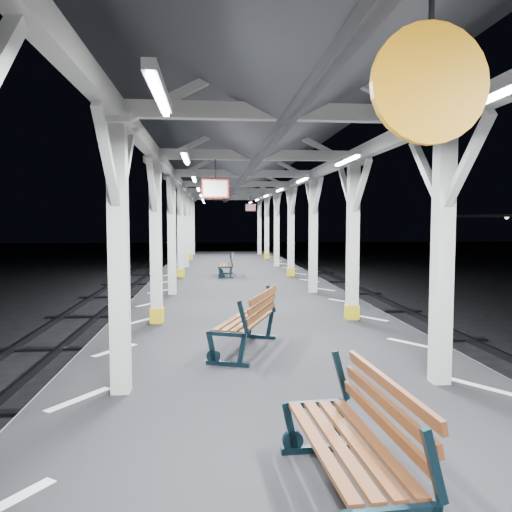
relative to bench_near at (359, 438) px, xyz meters
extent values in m
plane|color=black|center=(-0.17, 4.58, -1.50)|extent=(120.00, 120.00, 0.00)
cube|color=black|center=(-0.17, 4.58, -1.00)|extent=(6.00, 50.00, 1.00)
cube|color=silver|center=(-2.62, 4.58, -0.50)|extent=(1.00, 48.00, 0.01)
cube|color=silver|center=(2.28, 4.58, -0.50)|extent=(1.00, 48.00, 0.01)
cube|color=silver|center=(-2.17, 2.58, 1.10)|extent=(0.22, 0.22, 3.20)
cube|color=silver|center=(-2.17, 2.58, 2.76)|extent=(0.40, 0.40, 0.12)
cube|color=silver|center=(-2.17, 3.13, 2.25)|extent=(0.10, 0.99, 0.99)
cube|color=silver|center=(-2.17, 2.03, 2.25)|extent=(0.10, 0.99, 0.99)
cube|color=silver|center=(-2.17, 6.58, 1.10)|extent=(0.22, 0.22, 3.20)
cube|color=silver|center=(-2.17, 6.58, 2.76)|extent=(0.40, 0.40, 0.12)
cube|color=gold|center=(-2.17, 6.58, -0.32)|extent=(0.26, 0.26, 0.30)
cube|color=silver|center=(-2.17, 7.13, 2.25)|extent=(0.10, 0.99, 0.99)
cube|color=silver|center=(-2.17, 6.03, 2.25)|extent=(0.10, 0.99, 0.99)
cube|color=silver|center=(-2.17, 10.58, 1.10)|extent=(0.22, 0.22, 3.20)
cube|color=silver|center=(-2.17, 10.58, 2.76)|extent=(0.40, 0.40, 0.12)
cube|color=silver|center=(-2.17, 11.13, 2.25)|extent=(0.10, 0.99, 0.99)
cube|color=silver|center=(-2.17, 10.03, 2.25)|extent=(0.10, 0.99, 0.99)
cube|color=silver|center=(-2.17, 14.58, 1.10)|extent=(0.22, 0.22, 3.20)
cube|color=silver|center=(-2.17, 14.58, 2.76)|extent=(0.40, 0.40, 0.12)
cube|color=gold|center=(-2.17, 14.58, -0.32)|extent=(0.26, 0.26, 0.30)
cube|color=silver|center=(-2.17, 15.13, 2.25)|extent=(0.10, 0.99, 0.99)
cube|color=silver|center=(-2.17, 14.03, 2.25)|extent=(0.10, 0.99, 0.99)
cube|color=silver|center=(-2.17, 18.58, 1.10)|extent=(0.22, 0.22, 3.20)
cube|color=silver|center=(-2.17, 18.58, 2.76)|extent=(0.40, 0.40, 0.12)
cube|color=silver|center=(-2.17, 19.13, 2.25)|extent=(0.10, 0.99, 0.99)
cube|color=silver|center=(-2.17, 18.03, 2.25)|extent=(0.10, 0.99, 0.99)
cube|color=silver|center=(-2.17, 22.58, 1.10)|extent=(0.22, 0.22, 3.20)
cube|color=silver|center=(-2.17, 22.58, 2.76)|extent=(0.40, 0.40, 0.12)
cube|color=gold|center=(-2.17, 22.58, -0.32)|extent=(0.26, 0.26, 0.30)
cube|color=silver|center=(-2.17, 23.13, 2.25)|extent=(0.10, 0.99, 0.99)
cube|color=silver|center=(-2.17, 22.03, 2.25)|extent=(0.10, 0.99, 0.99)
cube|color=silver|center=(-2.17, 26.58, 1.10)|extent=(0.22, 0.22, 3.20)
cube|color=silver|center=(-2.17, 26.58, 2.76)|extent=(0.40, 0.40, 0.12)
cube|color=silver|center=(-2.17, 27.13, 2.25)|extent=(0.10, 0.99, 0.99)
cube|color=silver|center=(-2.17, 26.03, 2.25)|extent=(0.10, 0.99, 0.99)
cube|color=silver|center=(1.83, 2.58, 1.10)|extent=(0.22, 0.22, 3.20)
cube|color=silver|center=(1.83, 2.58, 2.76)|extent=(0.40, 0.40, 0.12)
cube|color=silver|center=(1.83, 3.13, 2.25)|extent=(0.10, 0.99, 0.99)
cube|color=silver|center=(1.83, 2.03, 2.25)|extent=(0.10, 0.99, 0.99)
cube|color=silver|center=(1.83, 6.58, 1.10)|extent=(0.22, 0.22, 3.20)
cube|color=silver|center=(1.83, 6.58, 2.76)|extent=(0.40, 0.40, 0.12)
cube|color=gold|center=(1.83, 6.58, -0.32)|extent=(0.26, 0.26, 0.30)
cube|color=silver|center=(1.83, 7.13, 2.25)|extent=(0.10, 0.99, 0.99)
cube|color=silver|center=(1.83, 6.03, 2.25)|extent=(0.10, 0.99, 0.99)
cube|color=silver|center=(1.83, 10.58, 1.10)|extent=(0.22, 0.22, 3.20)
cube|color=silver|center=(1.83, 10.58, 2.76)|extent=(0.40, 0.40, 0.12)
cube|color=silver|center=(1.83, 11.13, 2.25)|extent=(0.10, 0.99, 0.99)
cube|color=silver|center=(1.83, 10.03, 2.25)|extent=(0.10, 0.99, 0.99)
cube|color=silver|center=(1.83, 14.58, 1.10)|extent=(0.22, 0.22, 3.20)
cube|color=silver|center=(1.83, 14.58, 2.76)|extent=(0.40, 0.40, 0.12)
cube|color=gold|center=(1.83, 14.58, -0.32)|extent=(0.26, 0.26, 0.30)
cube|color=silver|center=(1.83, 15.13, 2.25)|extent=(0.10, 0.99, 0.99)
cube|color=silver|center=(1.83, 14.03, 2.25)|extent=(0.10, 0.99, 0.99)
cube|color=silver|center=(1.83, 18.58, 1.10)|extent=(0.22, 0.22, 3.20)
cube|color=silver|center=(1.83, 18.58, 2.76)|extent=(0.40, 0.40, 0.12)
cube|color=silver|center=(1.83, 19.13, 2.25)|extent=(0.10, 0.99, 0.99)
cube|color=silver|center=(1.83, 18.03, 2.25)|extent=(0.10, 0.99, 0.99)
cube|color=silver|center=(1.83, 22.58, 1.10)|extent=(0.22, 0.22, 3.20)
cube|color=silver|center=(1.83, 22.58, 2.76)|extent=(0.40, 0.40, 0.12)
cube|color=gold|center=(1.83, 22.58, -0.32)|extent=(0.26, 0.26, 0.30)
cube|color=silver|center=(1.83, 23.13, 2.25)|extent=(0.10, 0.99, 0.99)
cube|color=silver|center=(1.83, 22.03, 2.25)|extent=(0.10, 0.99, 0.99)
cube|color=silver|center=(1.83, 26.58, 1.10)|extent=(0.22, 0.22, 3.20)
cube|color=silver|center=(1.83, 26.58, 2.76)|extent=(0.40, 0.40, 0.12)
cube|color=silver|center=(1.83, 27.13, 2.25)|extent=(0.10, 0.99, 0.99)
cube|color=silver|center=(1.83, 26.03, 2.25)|extent=(0.10, 0.99, 0.99)
cube|color=silver|center=(-2.17, 4.58, 2.88)|extent=(0.18, 48.00, 0.24)
cube|color=silver|center=(1.83, 4.58, 2.88)|extent=(0.18, 48.00, 0.24)
cube|color=silver|center=(-0.17, 2.58, 2.88)|extent=(4.20, 0.14, 0.20)
cube|color=silver|center=(-0.17, 6.58, 2.88)|extent=(4.20, 0.14, 0.20)
cube|color=silver|center=(-0.17, 10.58, 2.88)|extent=(4.20, 0.14, 0.20)
cube|color=silver|center=(-0.17, 14.58, 2.88)|extent=(4.20, 0.14, 0.20)
cube|color=silver|center=(-0.17, 18.58, 2.88)|extent=(4.20, 0.14, 0.20)
cube|color=silver|center=(-0.17, 22.58, 2.88)|extent=(4.20, 0.14, 0.20)
cube|color=silver|center=(-0.17, 26.58, 2.88)|extent=(4.20, 0.14, 0.20)
cube|color=silver|center=(-0.17, 4.58, 3.80)|extent=(0.16, 48.00, 0.20)
cube|color=#52555B|center=(-1.47, 4.58, 3.42)|extent=(2.80, 49.00, 1.45)
cube|color=#52555B|center=(1.13, 4.58, 3.42)|extent=(2.80, 49.00, 1.45)
cube|color=silver|center=(-1.47, 0.58, 2.60)|extent=(0.10, 1.35, 0.08)
cube|color=white|center=(-1.47, 0.58, 2.55)|extent=(0.05, 1.25, 0.05)
cube|color=silver|center=(-1.47, 4.58, 2.60)|extent=(0.10, 1.35, 0.08)
cube|color=white|center=(-1.47, 4.58, 2.55)|extent=(0.05, 1.25, 0.05)
cube|color=silver|center=(-1.47, 8.58, 2.60)|extent=(0.10, 1.35, 0.08)
cube|color=white|center=(-1.47, 8.58, 2.55)|extent=(0.05, 1.25, 0.05)
cube|color=silver|center=(-1.47, 12.58, 2.60)|extent=(0.10, 1.35, 0.08)
cube|color=white|center=(-1.47, 12.58, 2.55)|extent=(0.05, 1.25, 0.05)
cube|color=silver|center=(-1.47, 16.58, 2.60)|extent=(0.10, 1.35, 0.08)
cube|color=white|center=(-1.47, 16.58, 2.55)|extent=(0.05, 1.25, 0.05)
cube|color=silver|center=(-1.47, 20.58, 2.60)|extent=(0.10, 1.35, 0.08)
cube|color=white|center=(-1.47, 20.58, 2.55)|extent=(0.05, 1.25, 0.05)
cube|color=silver|center=(-1.47, 24.58, 2.60)|extent=(0.10, 1.35, 0.08)
cube|color=white|center=(-1.47, 24.58, 2.55)|extent=(0.05, 1.25, 0.05)
cube|color=silver|center=(1.13, 0.58, 2.60)|extent=(0.10, 1.35, 0.08)
cube|color=white|center=(1.13, 0.58, 2.55)|extent=(0.05, 1.25, 0.05)
cube|color=silver|center=(1.13, 4.58, 2.60)|extent=(0.10, 1.35, 0.08)
cube|color=white|center=(1.13, 4.58, 2.55)|extent=(0.05, 1.25, 0.05)
cube|color=silver|center=(1.13, 8.58, 2.60)|extent=(0.10, 1.35, 0.08)
cube|color=white|center=(1.13, 8.58, 2.55)|extent=(0.05, 1.25, 0.05)
cube|color=silver|center=(1.13, 12.58, 2.60)|extent=(0.10, 1.35, 0.08)
cube|color=white|center=(1.13, 12.58, 2.55)|extent=(0.05, 1.25, 0.05)
cube|color=silver|center=(1.13, 16.58, 2.60)|extent=(0.10, 1.35, 0.08)
cube|color=white|center=(1.13, 16.58, 2.55)|extent=(0.05, 1.25, 0.05)
cube|color=silver|center=(1.13, 20.58, 2.60)|extent=(0.10, 1.35, 0.08)
cube|color=white|center=(1.13, 20.58, 2.55)|extent=(0.05, 1.25, 0.05)
cube|color=silver|center=(1.13, 24.58, 2.60)|extent=(0.10, 1.35, 0.08)
cube|color=white|center=(1.13, 24.58, 2.55)|extent=(0.05, 1.25, 0.05)
cylinder|color=orange|center=(-0.17, -1.42, 2.15)|extent=(0.50, 0.04, 0.50)
cylinder|color=black|center=(-0.99, 5.85, 2.52)|extent=(0.02, 0.02, 0.36)
cube|color=red|center=(-0.99, 5.85, 2.16)|extent=(0.50, 0.03, 0.35)
cube|color=white|center=(-0.99, 5.85, 2.16)|extent=(0.44, 0.04, 0.29)
cylinder|color=black|center=(0.78, 20.00, 2.52)|extent=(0.02, 0.02, 0.36)
cube|color=red|center=(0.78, 20.00, 2.16)|extent=(0.50, 0.03, 0.35)
cube|color=white|center=(0.78, 20.00, 2.16)|extent=(0.44, 0.05, 0.29)
cube|color=black|center=(13.83, 26.58, 0.15)|extent=(0.20, 0.20, 3.30)
sphere|color=silver|center=(13.83, 20.58, 1.72)|extent=(0.20, 0.20, 0.20)
sphere|color=silver|center=(13.83, 26.58, 1.72)|extent=(0.20, 0.20, 0.20)
cube|color=black|center=(0.18, -0.83, 0.20)|extent=(0.17, 0.06, 0.46)
cube|color=black|center=(-0.15, 0.83, -0.47)|extent=(0.63, 0.10, 0.06)
cube|color=black|center=(-0.38, 0.81, -0.26)|extent=(0.16, 0.06, 0.48)
cube|color=black|center=(0.06, 0.84, -0.26)|extent=(0.15, 0.06, 0.48)
cube|color=black|center=(0.08, 0.84, 0.20)|extent=(0.17, 0.06, 0.46)
cube|color=#5B3215|center=(-0.31, -0.02, -0.03)|extent=(0.19, 1.59, 0.04)
cube|color=#5B3215|center=(-0.17, -0.01, -0.03)|extent=(0.19, 1.59, 0.04)
cube|color=#5B3215|center=(-0.04, 0.00, -0.03)|extent=(0.19, 1.59, 0.04)
cube|color=#5B3215|center=(0.10, 0.01, -0.03)|extent=(0.19, 1.59, 0.04)
cube|color=#5B3215|center=(0.17, 0.01, 0.12)|extent=(0.15, 1.59, 0.10)
cube|color=#5B3215|center=(0.19, 0.01, 0.25)|extent=(0.15, 1.59, 0.10)
cube|color=#5B3215|center=(0.21, 0.01, 0.39)|extent=(0.15, 1.59, 0.10)
cube|color=black|center=(-0.85, 3.56, -0.47)|extent=(0.63, 0.28, 0.06)
cube|color=black|center=(-1.07, 3.64, -0.25)|extent=(0.17, 0.11, 0.50)
cube|color=black|center=(-0.65, 3.49, -0.25)|extent=(0.16, 0.10, 0.50)
cube|color=black|center=(-0.63, 3.48, 0.22)|extent=(0.18, 0.11, 0.47)
cube|color=black|center=(-0.26, 5.17, -0.47)|extent=(0.63, 0.28, 0.06)
cube|color=black|center=(-0.48, 5.25, -0.25)|extent=(0.17, 0.11, 0.50)
cube|color=black|center=(-0.06, 5.10, -0.25)|extent=(0.16, 0.10, 0.50)
cube|color=black|center=(-0.04, 5.09, 0.22)|extent=(0.18, 0.11, 0.47)
cube|color=#5B3215|center=(-0.76, 4.44, -0.02)|extent=(0.65, 1.56, 0.04)
cube|color=#5B3215|center=(-0.63, 4.39, -0.02)|extent=(0.65, 1.56, 0.04)
cube|color=#5B3215|center=(-0.49, 4.34, -0.02)|extent=(0.65, 1.56, 0.04)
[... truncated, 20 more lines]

